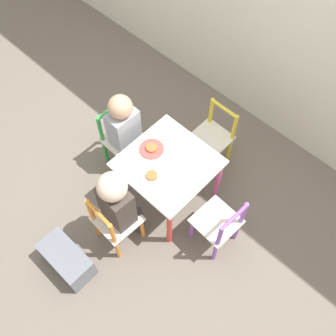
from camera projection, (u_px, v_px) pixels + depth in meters
ground_plane at (168, 195)px, 2.86m from camera, size 6.00×6.00×0.00m
kids_table at (168, 168)px, 2.54m from camera, size 0.55×0.55×0.45m
chair_green at (122, 139)px, 2.82m from camera, size 0.26×0.26×0.51m
chair_orange at (115, 222)px, 2.48m from camera, size 0.27×0.27×0.51m
chair_purple at (219, 224)px, 2.47m from camera, size 0.27×0.27×0.51m
chair_yellow at (213, 138)px, 2.82m from camera, size 0.26×0.26×0.51m
child_left at (125, 128)px, 2.64m from camera, size 0.22×0.20×0.72m
child_front at (118, 202)px, 2.33m from camera, size 0.21×0.22×0.75m
plate_left at (152, 149)px, 2.52m from camera, size 0.16×0.16×0.03m
plate_front at (152, 176)px, 2.42m from camera, size 0.16×0.16×0.03m
storage_bin at (67, 260)px, 2.51m from camera, size 0.36×0.19×0.20m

